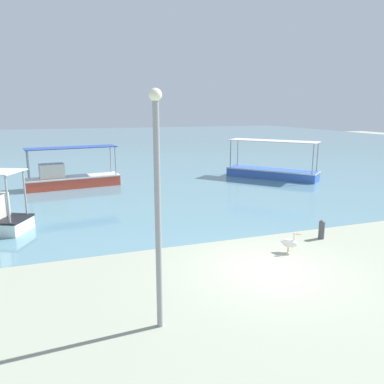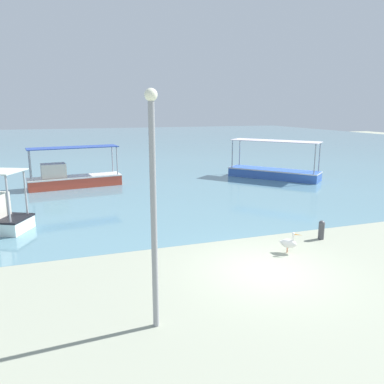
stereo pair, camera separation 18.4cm
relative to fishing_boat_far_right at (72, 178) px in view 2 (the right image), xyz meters
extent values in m
plane|color=#9BA08A|center=(5.57, -15.62, -0.64)|extent=(120.00, 120.00, 0.00)
cube|color=slate|center=(5.57, 32.38, -0.64)|extent=(110.00, 90.00, 0.00)
cube|color=#CC4430|center=(0.21, 0.03, -0.28)|extent=(5.99, 2.24, 0.71)
cube|color=silver|center=(0.21, 0.03, 0.04)|extent=(6.04, 2.29, 0.08)
cylinder|color=#99999E|center=(2.78, 1.00, 1.01)|extent=(0.08, 0.08, 1.87)
cylinder|color=#99999E|center=(2.94, -0.22, 1.01)|extent=(0.08, 0.08, 1.87)
cylinder|color=#99999E|center=(-2.53, 0.28, 1.01)|extent=(0.08, 0.08, 1.87)
cylinder|color=#99999E|center=(-2.36, -0.94, 1.01)|extent=(0.08, 0.08, 1.87)
cube|color=#2A4492|center=(0.21, 0.03, 1.97)|extent=(5.81, 2.31, 0.05)
cube|color=beige|center=(-1.10, -0.15, 0.54)|extent=(1.61, 1.22, 0.91)
cylinder|color=#99999E|center=(-2.55, -9.45, 0.93)|extent=(0.08, 0.08, 1.92)
cylinder|color=#99999E|center=(-2.01, -8.33, 0.93)|extent=(0.08, 0.08, 1.92)
cube|color=#3A64BF|center=(14.24, -1.38, -0.30)|extent=(5.58, 6.08, 0.67)
cube|color=silver|center=(14.24, -1.38, 0.00)|extent=(5.64, 6.14, 0.08)
cylinder|color=#99999E|center=(11.70, 0.47, 1.07)|extent=(0.08, 0.08, 2.07)
cylinder|color=#99999E|center=(12.76, 1.39, 1.07)|extent=(0.08, 0.08, 2.07)
cylinder|color=#99999E|center=(15.71, -4.15, 1.07)|extent=(0.08, 0.08, 2.07)
cylinder|color=#99999E|center=(16.77, -3.24, 1.07)|extent=(0.08, 0.08, 2.07)
cube|color=silver|center=(14.24, -1.38, 2.13)|extent=(5.52, 5.99, 0.05)
cylinder|color=#E0997A|center=(7.09, -14.47, -0.53)|extent=(0.03, 0.03, 0.22)
cylinder|color=#E0997A|center=(7.02, -14.54, -0.53)|extent=(0.03, 0.03, 0.22)
ellipsoid|color=white|center=(7.07, -14.53, -0.28)|extent=(0.59, 0.60, 0.32)
ellipsoid|color=white|center=(6.90, -14.34, -0.26)|extent=(0.20, 0.20, 0.10)
cylinder|color=white|center=(7.18, -14.64, -0.06)|extent=(0.07, 0.07, 0.26)
sphere|color=white|center=(7.18, -14.64, 0.11)|extent=(0.11, 0.11, 0.11)
cone|color=#E5933F|center=(7.29, -14.76, 0.10)|extent=(0.24, 0.26, 0.06)
cylinder|color=gray|center=(1.53, -17.53, 1.97)|extent=(0.14, 0.14, 5.22)
sphere|color=#EAEACC|center=(1.53, -17.53, 4.70)|extent=(0.28, 0.28, 0.28)
cylinder|color=#47474C|center=(9.11, -13.68, -0.33)|extent=(0.23, 0.23, 0.61)
sphere|color=#4C4C51|center=(9.11, -13.68, 0.00)|extent=(0.24, 0.24, 0.24)
camera|label=1|loc=(-0.38, -25.33, 4.42)|focal=35.00mm
camera|label=2|loc=(-0.21, -25.39, 4.42)|focal=35.00mm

